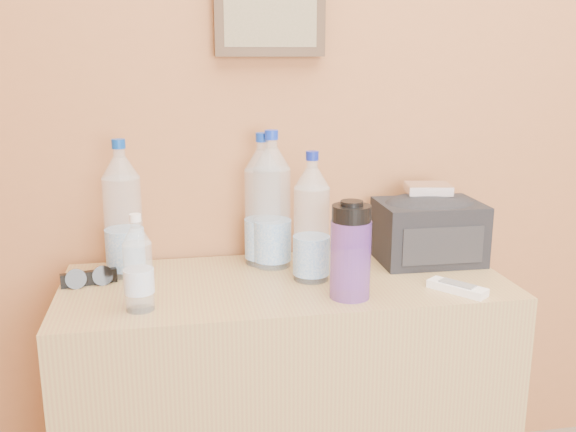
{
  "coord_description": "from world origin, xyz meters",
  "views": [
    {
      "loc": [
        -0.68,
        0.2,
        1.28
      ],
      "look_at": [
        -0.4,
        1.71,
        0.89
      ],
      "focal_mm": 40.0,
      "sensor_mm": 36.0,
      "label": 1
    }
  ],
  "objects_px": {
    "pet_small": "(138,268)",
    "foil_packet": "(428,189)",
    "pet_large_c": "(263,207)",
    "pet_large_b": "(272,207)",
    "nalgene_bottle": "(351,250)",
    "toiletry_bag": "(429,228)",
    "pet_large_a": "(123,216)",
    "sunglasses": "(89,278)",
    "dresser": "(286,404)",
    "pet_large_d": "(312,224)",
    "ac_remote": "(457,288)"
  },
  "relations": [
    {
      "from": "pet_large_a",
      "to": "pet_large_b",
      "type": "relative_size",
      "value": 0.96
    },
    {
      "from": "ac_remote",
      "to": "pet_large_a",
      "type": "bearing_deg",
      "value": -146.83
    },
    {
      "from": "pet_large_c",
      "to": "pet_large_b",
      "type": "bearing_deg",
      "value": -54.49
    },
    {
      "from": "dresser",
      "to": "nalgene_bottle",
      "type": "xyz_separation_m",
      "value": [
        0.13,
        -0.14,
        0.47
      ]
    },
    {
      "from": "dresser",
      "to": "foil_packet",
      "type": "bearing_deg",
      "value": 14.69
    },
    {
      "from": "sunglasses",
      "to": "pet_small",
      "type": "bearing_deg",
      "value": -67.39
    },
    {
      "from": "pet_large_b",
      "to": "ac_remote",
      "type": "relative_size",
      "value": 2.57
    },
    {
      "from": "nalgene_bottle",
      "to": "pet_large_c",
      "type": "bearing_deg",
      "value": 119.02
    },
    {
      "from": "dresser",
      "to": "pet_large_d",
      "type": "distance_m",
      "value": 0.51
    },
    {
      "from": "pet_large_d",
      "to": "pet_large_b",
      "type": "bearing_deg",
      "value": 122.23
    },
    {
      "from": "dresser",
      "to": "pet_small",
      "type": "height_order",
      "value": "pet_small"
    },
    {
      "from": "pet_large_a",
      "to": "pet_large_d",
      "type": "bearing_deg",
      "value": -15.17
    },
    {
      "from": "dresser",
      "to": "foil_packet",
      "type": "relative_size",
      "value": 9.5
    },
    {
      "from": "toiletry_bag",
      "to": "foil_packet",
      "type": "distance_m",
      "value": 0.11
    },
    {
      "from": "toiletry_bag",
      "to": "foil_packet",
      "type": "xyz_separation_m",
      "value": [
        0.0,
        0.02,
        0.11
      ]
    },
    {
      "from": "pet_large_a",
      "to": "nalgene_bottle",
      "type": "bearing_deg",
      "value": -26.58
    },
    {
      "from": "ac_remote",
      "to": "foil_packet",
      "type": "height_order",
      "value": "foil_packet"
    },
    {
      "from": "dresser",
      "to": "nalgene_bottle",
      "type": "bearing_deg",
      "value": -47.34
    },
    {
      "from": "pet_large_d",
      "to": "pet_small",
      "type": "relative_size",
      "value": 1.48
    },
    {
      "from": "ac_remote",
      "to": "foil_packet",
      "type": "xyz_separation_m",
      "value": [
        0.02,
        0.27,
        0.19
      ]
    },
    {
      "from": "pet_large_a",
      "to": "sunglasses",
      "type": "bearing_deg",
      "value": -143.12
    },
    {
      "from": "nalgene_bottle",
      "to": "sunglasses",
      "type": "xyz_separation_m",
      "value": [
        -0.63,
        0.2,
        -0.1
      ]
    },
    {
      "from": "pet_large_c",
      "to": "ac_remote",
      "type": "relative_size",
      "value": 2.5
    },
    {
      "from": "pet_small",
      "to": "pet_large_a",
      "type": "bearing_deg",
      "value": 99.9
    },
    {
      "from": "nalgene_bottle",
      "to": "toiletry_bag",
      "type": "bearing_deg",
      "value": 38.45
    },
    {
      "from": "dresser",
      "to": "sunglasses",
      "type": "bearing_deg",
      "value": 173.02
    },
    {
      "from": "toiletry_bag",
      "to": "pet_large_d",
      "type": "bearing_deg",
      "value": -164.34
    },
    {
      "from": "pet_large_c",
      "to": "sunglasses",
      "type": "xyz_separation_m",
      "value": [
        -0.46,
        -0.1,
        -0.14
      ]
    },
    {
      "from": "dresser",
      "to": "sunglasses",
      "type": "height_order",
      "value": "sunglasses"
    },
    {
      "from": "pet_large_d",
      "to": "sunglasses",
      "type": "bearing_deg",
      "value": 173.73
    },
    {
      "from": "pet_large_b",
      "to": "ac_remote",
      "type": "distance_m",
      "value": 0.53
    },
    {
      "from": "ac_remote",
      "to": "pet_large_d",
      "type": "bearing_deg",
      "value": -152.56
    },
    {
      "from": "pet_large_a",
      "to": "sunglasses",
      "type": "distance_m",
      "value": 0.18
    },
    {
      "from": "pet_large_a",
      "to": "ac_remote",
      "type": "xyz_separation_m",
      "value": [
        0.81,
        -0.29,
        -0.15
      ]
    },
    {
      "from": "pet_large_c",
      "to": "pet_small",
      "type": "bearing_deg",
      "value": -138.63
    },
    {
      "from": "pet_large_b",
      "to": "pet_large_d",
      "type": "relative_size",
      "value": 1.12
    },
    {
      "from": "ac_remote",
      "to": "sunglasses",
      "type": "bearing_deg",
      "value": -141.07
    },
    {
      "from": "pet_large_a",
      "to": "foil_packet",
      "type": "bearing_deg",
      "value": -1.1
    },
    {
      "from": "pet_large_b",
      "to": "sunglasses",
      "type": "height_order",
      "value": "pet_large_b"
    },
    {
      "from": "dresser",
      "to": "pet_large_c",
      "type": "bearing_deg",
      "value": 102.66
    },
    {
      "from": "pet_small",
      "to": "foil_packet",
      "type": "xyz_separation_m",
      "value": [
        0.79,
        0.24,
        0.11
      ]
    },
    {
      "from": "pet_large_b",
      "to": "pet_large_c",
      "type": "height_order",
      "value": "pet_large_b"
    },
    {
      "from": "pet_small",
      "to": "ac_remote",
      "type": "xyz_separation_m",
      "value": [
        0.76,
        -0.03,
        -0.09
      ]
    },
    {
      "from": "pet_small",
      "to": "ac_remote",
      "type": "distance_m",
      "value": 0.77
    },
    {
      "from": "pet_large_b",
      "to": "dresser",
      "type": "bearing_deg",
      "value": -83.46
    },
    {
      "from": "pet_large_a",
      "to": "sunglasses",
      "type": "height_order",
      "value": "pet_large_a"
    },
    {
      "from": "pet_large_c",
      "to": "nalgene_bottle",
      "type": "distance_m",
      "value": 0.34
    },
    {
      "from": "sunglasses",
      "to": "ac_remote",
      "type": "distance_m",
      "value": 0.92
    },
    {
      "from": "pet_large_b",
      "to": "toiletry_bag",
      "type": "distance_m",
      "value": 0.45
    },
    {
      "from": "pet_large_a",
      "to": "pet_small",
      "type": "bearing_deg",
      "value": -80.1
    }
  ]
}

